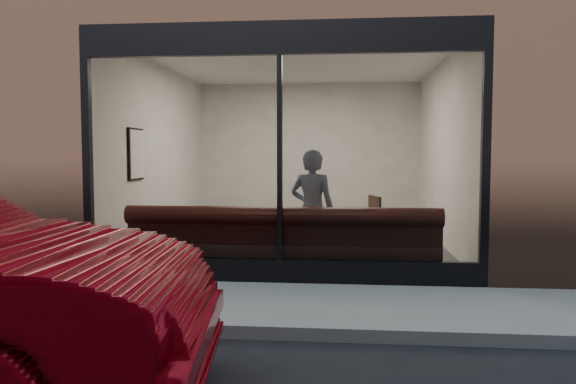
# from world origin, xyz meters

# --- Properties ---
(ground) EXTENTS (120.00, 120.00, 0.00)m
(ground) POSITION_xyz_m (0.00, 0.00, 0.00)
(ground) COLOR black
(ground) RESTS_ON ground
(sidewalk_near) EXTENTS (40.00, 2.00, 0.01)m
(sidewalk_near) POSITION_xyz_m (0.00, 1.00, 0.01)
(sidewalk_near) COLOR gray
(sidewalk_near) RESTS_ON ground
(kerb_near) EXTENTS (40.00, 0.10, 0.12)m
(kerb_near) POSITION_xyz_m (0.00, -0.05, 0.06)
(kerb_near) COLOR gray
(kerb_near) RESTS_ON ground
(host_building_pier_left) EXTENTS (2.50, 12.00, 3.20)m
(host_building_pier_left) POSITION_xyz_m (-3.75, 8.00, 1.60)
(host_building_pier_left) COLOR brown
(host_building_pier_left) RESTS_ON ground
(host_building_pier_right) EXTENTS (2.50, 12.00, 3.20)m
(host_building_pier_right) POSITION_xyz_m (3.75, 8.00, 1.60)
(host_building_pier_right) COLOR brown
(host_building_pier_right) RESTS_ON ground
(host_building_backfill) EXTENTS (5.00, 6.00, 3.20)m
(host_building_backfill) POSITION_xyz_m (0.00, 11.00, 1.60)
(host_building_backfill) COLOR brown
(host_building_backfill) RESTS_ON ground
(cafe_floor) EXTENTS (6.00, 6.00, 0.00)m
(cafe_floor) POSITION_xyz_m (0.00, 5.00, 0.02)
(cafe_floor) COLOR #2D2D30
(cafe_floor) RESTS_ON ground
(cafe_ceiling) EXTENTS (6.00, 6.00, 0.00)m
(cafe_ceiling) POSITION_xyz_m (0.00, 5.00, 3.19)
(cafe_ceiling) COLOR white
(cafe_ceiling) RESTS_ON host_building_upper
(cafe_wall_back) EXTENTS (5.00, 0.00, 5.00)m
(cafe_wall_back) POSITION_xyz_m (0.00, 7.99, 1.60)
(cafe_wall_back) COLOR beige
(cafe_wall_back) RESTS_ON ground
(cafe_wall_left) EXTENTS (0.00, 6.00, 6.00)m
(cafe_wall_left) POSITION_xyz_m (-2.49, 5.00, 1.60)
(cafe_wall_left) COLOR beige
(cafe_wall_left) RESTS_ON ground
(cafe_wall_right) EXTENTS (0.00, 6.00, 6.00)m
(cafe_wall_right) POSITION_xyz_m (2.49, 5.00, 1.60)
(cafe_wall_right) COLOR beige
(cafe_wall_right) RESTS_ON ground
(storefront_kick) EXTENTS (5.00, 0.10, 0.30)m
(storefront_kick) POSITION_xyz_m (0.00, 2.05, 0.15)
(storefront_kick) COLOR black
(storefront_kick) RESTS_ON ground
(storefront_header) EXTENTS (5.00, 0.10, 0.40)m
(storefront_header) POSITION_xyz_m (0.00, 2.05, 3.00)
(storefront_header) COLOR black
(storefront_header) RESTS_ON host_building_upper
(storefront_mullion) EXTENTS (0.06, 0.10, 2.50)m
(storefront_mullion) POSITION_xyz_m (0.00, 2.05, 1.55)
(storefront_mullion) COLOR black
(storefront_mullion) RESTS_ON storefront_kick
(storefront_glass) EXTENTS (4.80, 0.00, 4.80)m
(storefront_glass) POSITION_xyz_m (0.00, 2.02, 1.55)
(storefront_glass) COLOR white
(storefront_glass) RESTS_ON storefront_kick
(banquette) EXTENTS (4.00, 0.55, 0.45)m
(banquette) POSITION_xyz_m (0.00, 2.45, 0.23)
(banquette) COLOR #3C1B15
(banquette) RESTS_ON cafe_floor
(person) EXTENTS (0.68, 0.52, 1.66)m
(person) POSITION_xyz_m (0.36, 2.74, 0.83)
(person) COLOR #869CB7
(person) RESTS_ON cafe_floor
(cafe_table_left) EXTENTS (0.75, 0.75, 0.04)m
(cafe_table_left) POSITION_xyz_m (-1.66, 3.73, 0.74)
(cafe_table_left) COLOR black
(cafe_table_left) RESTS_ON cafe_floor
(cafe_table_right) EXTENTS (0.75, 0.75, 0.04)m
(cafe_table_right) POSITION_xyz_m (1.60, 3.00, 0.74)
(cafe_table_right) COLOR black
(cafe_table_right) RESTS_ON cafe_floor
(cafe_chair_right) EXTENTS (0.58, 0.58, 0.04)m
(cafe_chair_right) POSITION_xyz_m (1.09, 3.91, 0.24)
(cafe_chair_right) COLOR black
(cafe_chair_right) RESTS_ON cafe_floor
(wall_poster) EXTENTS (0.02, 0.57, 0.75)m
(wall_poster) POSITION_xyz_m (-2.45, 3.77, 1.60)
(wall_poster) COLOR white
(wall_poster) RESTS_ON cafe_wall_left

